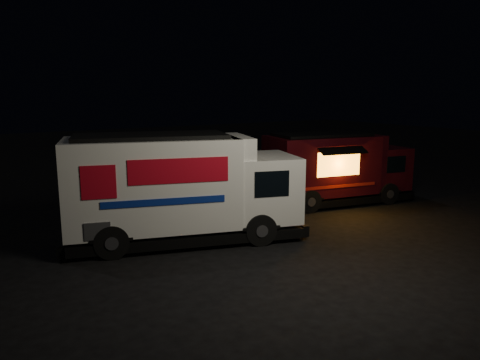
% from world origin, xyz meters
% --- Properties ---
extents(ground, '(80.00, 80.00, 0.00)m').
position_xyz_m(ground, '(0.00, 0.00, 0.00)').
color(ground, black).
rests_on(ground, ground).
extents(white_truck, '(7.01, 4.16, 3.01)m').
position_xyz_m(white_truck, '(-2.26, 1.00, 1.50)').
color(white_truck, silver).
rests_on(white_truck, ground).
extents(red_truck, '(5.95, 3.16, 2.63)m').
position_xyz_m(red_truck, '(4.52, 1.93, 1.32)').
color(red_truck, '#3C0B10').
rests_on(red_truck, ground).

